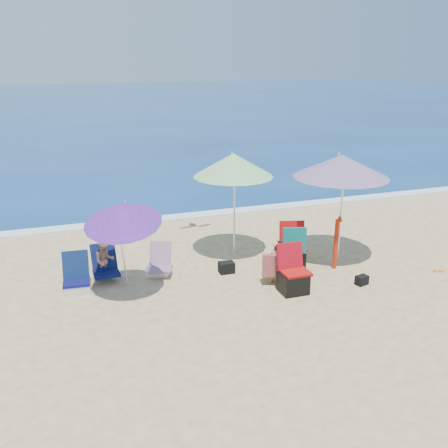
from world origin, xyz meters
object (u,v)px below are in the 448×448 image
object	(u,v)px
furled_umbrella	(337,239)
umbrella_turquoise	(341,166)
person_center	(276,263)
umbrella_striped	(233,165)
camp_chair_left	(293,278)
umbrella_blue	(122,213)
camp_chair_right	(292,252)
chair_rainbow	(159,266)
person_left	(105,260)
chair_navy	(76,281)

from	to	relation	value
furled_umbrella	umbrella_turquoise	bearing A→B (deg)	58.49
person_center	umbrella_striped	bearing A→B (deg)	98.46
umbrella_turquoise	person_center	distance (m)	2.59
furled_umbrella	camp_chair_left	world-z (taller)	furled_umbrella
umbrella_blue	camp_chair_right	size ratio (longest dim) A/B	1.99
camp_chair_left	chair_rainbow	bearing A→B (deg)	143.17
umbrella_turquoise	umbrella_blue	bearing A→B (deg)	-176.07
camp_chair_left	person_center	distance (m)	0.51
umbrella_turquoise	umbrella_blue	size ratio (longest dim) A/B	1.22
umbrella_blue	chair_rainbow	bearing A→B (deg)	43.04
umbrella_blue	person_left	size ratio (longest dim) A/B	2.15
chair_rainbow	person_left	size ratio (longest dim) A/B	0.82
chair_rainbow	furled_umbrella	bearing A→B (deg)	-14.99
umbrella_turquoise	chair_rainbow	xyz separation A→B (m)	(-3.93, 0.41, -1.91)
furled_umbrella	chair_rainbow	distance (m)	3.75
umbrella_turquoise	furled_umbrella	xyz separation A→B (m)	(-0.34, -0.56, -1.42)
umbrella_blue	camp_chair_left	xyz separation A→B (m)	(3.02, -0.94, -1.33)
umbrella_turquoise	chair_rainbow	size ratio (longest dim) A/B	3.22
umbrella_turquoise	chair_rainbow	bearing A→B (deg)	174.10
umbrella_blue	furled_umbrella	bearing A→B (deg)	-3.03
umbrella_blue	chair_navy	bearing A→B (deg)	151.24
person_center	furled_umbrella	bearing A→B (deg)	9.31
camp_chair_left	person_center	bearing A→B (deg)	105.74
furled_umbrella	person_center	size ratio (longest dim) A/B	1.36
umbrella_turquoise	chair_navy	world-z (taller)	umbrella_turquoise
umbrella_striped	umbrella_turquoise	bearing A→B (deg)	-24.86
chair_rainbow	umbrella_striped	bearing A→B (deg)	17.04
umbrella_turquoise	furled_umbrella	world-z (taller)	umbrella_turquoise
camp_chair_right	umbrella_blue	bearing A→B (deg)	-178.27
umbrella_blue	chair_rainbow	size ratio (longest dim) A/B	2.63
umbrella_blue	camp_chair_left	world-z (taller)	umbrella_blue
umbrella_striped	umbrella_blue	size ratio (longest dim) A/B	1.20
chair_navy	person_left	distance (m)	0.71
camp_chair_right	person_left	world-z (taller)	camp_chair_right
umbrella_striped	camp_chair_right	world-z (taller)	umbrella_striped
chair_rainbow	camp_chair_left	distance (m)	2.79
furled_umbrella	camp_chair_right	xyz separation A→B (m)	(-0.85, 0.34, -0.30)
camp_chair_left	person_left	xyz separation A→B (m)	(-3.31, 1.76, 0.14)
umbrella_turquoise	person_center	world-z (taller)	umbrella_turquoise
chair_rainbow	camp_chair_left	xyz separation A→B (m)	(2.23, -1.67, 0.11)
chair_navy	umbrella_striped	bearing A→B (deg)	13.00
furled_umbrella	camp_chair_left	bearing A→B (deg)	-152.35
umbrella_striped	person_left	bearing A→B (deg)	-170.63
furled_umbrella	person_left	world-z (taller)	furled_umbrella
umbrella_blue	chair_navy	xyz separation A→B (m)	(-0.88, 0.49, -1.42)
umbrella_blue	chair_rainbow	xyz separation A→B (m)	(0.78, 0.73, -1.44)
umbrella_turquoise	chair_rainbow	distance (m)	4.39
person_left	chair_navy	bearing A→B (deg)	-150.81
camp_chair_left	camp_chair_right	world-z (taller)	camp_chair_right
camp_chair_left	person_left	size ratio (longest dim) A/B	1.00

